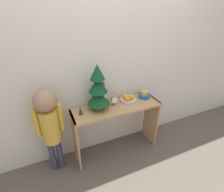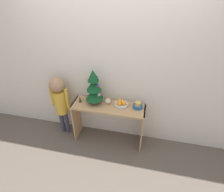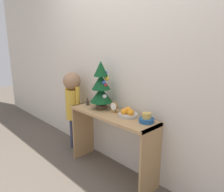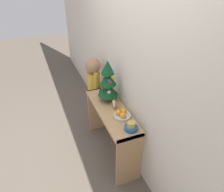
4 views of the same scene
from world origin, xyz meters
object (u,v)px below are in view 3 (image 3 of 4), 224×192
at_px(desk_clock, 114,107).
at_px(child_figure, 73,99).
at_px(singing_bowl, 146,119).
at_px(figurine, 88,101).
at_px(fruit_bowl, 128,113).
at_px(mini_tree, 101,86).

xyz_separation_m(desk_clock, child_figure, (-0.76, -0.02, -0.05)).
relative_size(singing_bowl, desk_clock, 1.24).
relative_size(singing_bowl, figurine, 1.42).
relative_size(fruit_bowl, desk_clock, 1.74).
relative_size(fruit_bowl, child_figure, 0.19).
bearing_deg(mini_tree, desk_clock, 1.41).
bearing_deg(child_figure, desk_clock, 1.82).
bearing_deg(mini_tree, singing_bowl, 1.80).
bearing_deg(fruit_bowl, singing_bowl, -0.12).
height_order(fruit_bowl, desk_clock, desk_clock).
xyz_separation_m(mini_tree, singing_bowl, (0.63, 0.02, -0.23)).
distance_m(mini_tree, fruit_bowl, 0.46).
relative_size(mini_tree, singing_bowl, 3.76).
distance_m(figurine, child_figure, 0.34).
bearing_deg(child_figure, figurine, -1.17).
bearing_deg(mini_tree, fruit_bowl, 2.95).
xyz_separation_m(mini_tree, child_figure, (-0.56, -0.02, -0.25)).
bearing_deg(singing_bowl, child_figure, -178.12).
distance_m(fruit_bowl, child_figure, 0.96).
bearing_deg(figurine, fruit_bowl, 4.30).
bearing_deg(figurine, mini_tree, 6.67).
height_order(singing_bowl, figurine, figurine).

